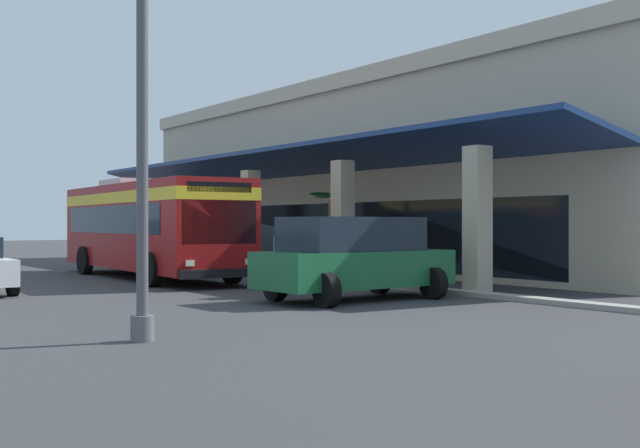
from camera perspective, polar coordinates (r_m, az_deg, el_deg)
The scene contains 8 objects.
ground at distance 35.30m, azimuth 0.07°, elevation -2.92°, with size 120.00×120.00×0.00m, color #38383A.
curb_strip at distance 30.06m, azimuth -5.81°, elevation -3.32°, with size 34.90×0.50×0.12m, color #9E998E.
plaza_building at distance 35.76m, azimuth 7.80°, elevation 3.16°, with size 29.38×15.87×7.53m.
transit_bus at distance 27.32m, azimuth -12.06°, elevation 0.11°, with size 11.32×3.18×3.34m.
parked_suv_green at distance 19.00m, azimuth 2.45°, elevation -2.38°, with size 2.86×4.89×1.97m.
pedestrian at distance 19.92m, azimuth -2.81°, elevation -2.37°, with size 0.66×0.45×1.73m.
potted_palm at distance 27.94m, azimuth 0.75°, elevation -2.04°, with size 1.86×1.84×2.93m.
lot_light_pole at distance 12.80m, azimuth -12.52°, elevation 9.54°, with size 0.60×0.60×7.33m.
Camera 1 is at (28.86, -12.26, 1.82)m, focal length 45.01 mm.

